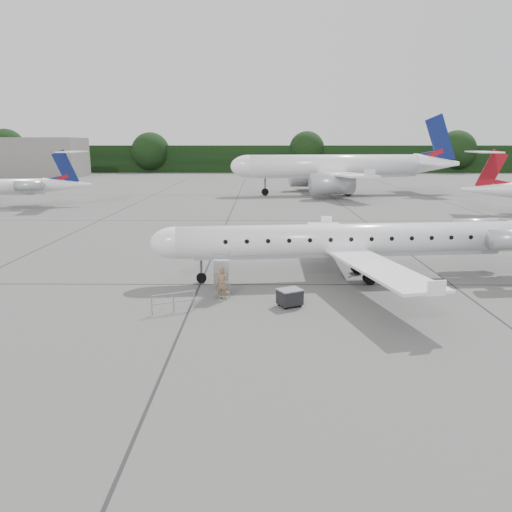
# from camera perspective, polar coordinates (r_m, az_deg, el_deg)

# --- Properties ---
(ground) EXTENTS (320.00, 320.00, 0.00)m
(ground) POSITION_cam_1_polar(r_m,az_deg,el_deg) (24.58, 7.44, -7.10)
(ground) COLOR #61615E
(ground) RESTS_ON ground
(treeline) EXTENTS (260.00, 4.00, 8.00)m
(treeline) POSITION_cam_1_polar(r_m,az_deg,el_deg) (153.05, 1.60, 11.03)
(treeline) COLOR black
(treeline) RESTS_ON ground
(terminal_building) EXTENTS (40.00, 14.00, 10.00)m
(terminal_building) POSITION_cam_1_polar(r_m,az_deg,el_deg) (148.94, -26.73, 10.05)
(terminal_building) COLOR slate
(terminal_building) RESTS_ON ground
(main_regional_jet) EXTENTS (29.12, 22.40, 6.96)m
(main_regional_jet) POSITION_cam_1_polar(r_m,az_deg,el_deg) (31.21, 10.65, 3.61)
(main_regional_jet) COLOR white
(main_regional_jet) RESTS_ON ground
(airstair) EXTENTS (1.11, 2.48, 2.18)m
(airstair) POSITION_cam_1_polar(r_m,az_deg,el_deg) (28.27, -3.99, -2.08)
(airstair) COLOR white
(airstair) RESTS_ON ground
(passenger) EXTENTS (0.73, 0.55, 1.80)m
(passenger) POSITION_cam_1_polar(r_m,az_deg,el_deg) (27.02, -3.89, -3.20)
(passenger) COLOR #7D6144
(passenger) RESTS_ON ground
(safety_railing) EXTENTS (2.03, 1.01, 1.00)m
(safety_railing) POSITION_cam_1_polar(r_m,az_deg,el_deg) (25.41, -9.40, -5.32)
(safety_railing) COLOR gray
(safety_railing) RESTS_ON ground
(baggage_cart) EXTENTS (1.44, 1.35, 0.99)m
(baggage_cart) POSITION_cam_1_polar(r_m,az_deg,el_deg) (26.07, 3.88, -4.72)
(baggage_cart) COLOR black
(baggage_cart) RESTS_ON ground
(bg_narrowbody) EXTENTS (40.28, 31.66, 13.18)m
(bg_narrowbody) POSITION_cam_1_polar(r_m,az_deg,el_deg) (85.53, 8.89, 11.36)
(bg_narrowbody) COLOR white
(bg_narrowbody) RESTS_ON ground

